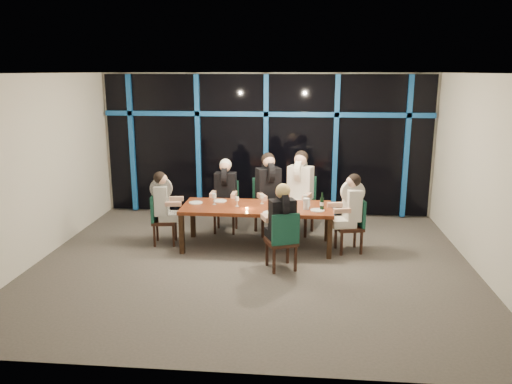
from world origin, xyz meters
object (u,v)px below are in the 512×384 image
at_px(diner_far_right, 300,180).
at_px(diner_end_left, 163,197).
at_px(chair_near_mid, 283,238).
at_px(water_pitcher, 306,204).
at_px(chair_far_left, 226,203).
at_px(dining_table, 257,210).
at_px(diner_far_left, 225,185).
at_px(chair_far_mid, 267,202).
at_px(diner_end_right, 350,201).
at_px(diner_far_mid, 269,182).
at_px(chair_far_right, 301,201).
at_px(chair_end_left, 160,217).
at_px(wine_bottle, 322,203).
at_px(chair_end_right, 354,222).
at_px(diner_near_mid, 282,213).

relative_size(diner_far_right, diner_end_left, 1.20).
relative_size(chair_near_mid, water_pitcher, 4.96).
bearing_deg(chair_far_left, diner_end_left, -136.73).
relative_size(dining_table, diner_far_left, 2.76).
height_order(chair_far_mid, diner_end_left, diner_end_left).
xyz_separation_m(chair_far_left, diner_end_left, (-0.98, -0.88, 0.32)).
height_order(chair_far_mid, diner_end_right, diner_end_right).
distance_m(chair_near_mid, diner_far_mid, 1.90).
relative_size(diner_far_left, diner_end_left, 1.07).
xyz_separation_m(chair_far_right, chair_end_left, (-2.50, -0.93, -0.10)).
height_order(diner_end_right, water_pitcher, diner_end_right).
distance_m(chair_near_mid, wine_bottle, 1.12).
relative_size(diner_far_left, diner_end_right, 1.04).
relative_size(chair_far_left, water_pitcher, 5.08).
distance_m(chair_end_right, diner_far_mid, 1.79).
height_order(chair_end_left, diner_far_right, diner_far_right).
relative_size(chair_far_mid, chair_far_right, 0.98).
height_order(diner_end_left, diner_near_mid, diner_near_mid).
height_order(chair_far_right, diner_near_mid, diner_near_mid).
bearing_deg(water_pitcher, chair_far_left, 156.32).
distance_m(diner_far_left, wine_bottle, 2.04).
relative_size(dining_table, chair_end_left, 2.88).
bearing_deg(chair_near_mid, chair_far_mid, -100.71).
distance_m(chair_far_left, diner_end_right, 2.49).
bearing_deg(diner_far_right, chair_far_left, -162.99).
relative_size(chair_end_left, diner_end_left, 1.03).
relative_size(diner_far_mid, diner_far_right, 0.98).
height_order(chair_end_left, diner_far_mid, diner_far_mid).
distance_m(diner_far_mid, wine_bottle, 1.34).
bearing_deg(diner_end_right, chair_near_mid, -61.75).
bearing_deg(diner_far_left, chair_far_right, 6.27).
xyz_separation_m(diner_far_mid, diner_end_left, (-1.82, -0.76, -0.15)).
relative_size(diner_far_right, diner_end_right, 1.16).
height_order(chair_end_left, chair_end_right, chair_end_right).
distance_m(dining_table, chair_far_right, 1.22).
xyz_separation_m(chair_far_left, diner_far_left, (-0.00, -0.08, 0.38)).
xyz_separation_m(chair_end_left, water_pitcher, (2.59, -0.14, 0.34)).
distance_m(dining_table, diner_near_mid, 1.08).
bearing_deg(wine_bottle, diner_far_left, 151.36).
bearing_deg(chair_end_left, chair_far_mid, -73.08).
distance_m(chair_far_right, water_pitcher, 1.10).
xyz_separation_m(diner_end_left, diner_end_right, (3.25, -0.10, 0.03)).
height_order(diner_far_mid, diner_end_left, diner_far_mid).
bearing_deg(diner_near_mid, chair_far_left, -80.35).
xyz_separation_m(diner_far_mid, water_pitcher, (0.69, -0.91, -0.16)).
height_order(chair_end_left, chair_near_mid, chair_near_mid).
bearing_deg(diner_end_right, water_pitcher, -98.59).
bearing_deg(chair_far_right, chair_end_left, -140.65).
bearing_deg(diner_far_left, diner_end_left, -139.44).
height_order(chair_end_right, water_pitcher, water_pitcher).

